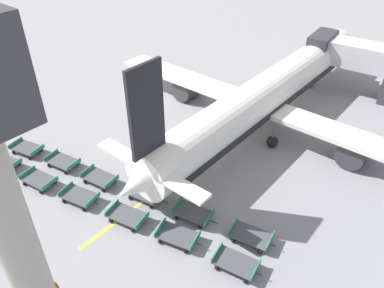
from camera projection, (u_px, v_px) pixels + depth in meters
The scene contains 15 objects.
ground_plane at pixel (164, 97), 45.85m from camera, with size 500.00×500.00×0.00m, color gray.
airplane at pixel (265, 96), 38.85m from camera, with size 37.91×40.66×12.49m.
baggage_dolly_row_near_col_a at pixel (4, 162), 34.44m from camera, with size 3.77×2.36×0.92m.
baggage_dolly_row_near_col_b at pixel (39, 180), 32.43m from camera, with size 3.76×2.21×0.92m.
baggage_dolly_row_near_col_c at pixel (79, 196), 30.74m from camera, with size 3.78×2.37×0.92m.
baggage_dolly_row_near_col_d at pixel (127, 216), 28.95m from camera, with size 3.77×2.35×0.92m.
baggage_dolly_row_near_col_e at pixel (178, 236), 27.32m from camera, with size 3.78×2.47×0.92m.
baggage_dolly_row_near_col_f at pixel (236, 263), 25.38m from camera, with size 3.77×2.26×0.92m.
baggage_dolly_row_mid_a_col_a at pixel (27, 148), 36.25m from camera, with size 3.78×2.43×0.92m.
baggage_dolly_row_mid_a_col_b at pixel (63, 162), 34.53m from camera, with size 3.77×2.26×0.92m.
baggage_dolly_row_mid_a_col_c at pixel (100, 178), 32.63m from camera, with size 3.76×2.20×0.92m.
baggage_dolly_row_mid_a_col_d at pixel (146, 194), 31.00m from camera, with size 3.77×2.27×0.92m.
baggage_dolly_row_mid_a_col_e at pixel (193, 213), 29.18m from camera, with size 3.77×2.30×0.92m.
baggage_dolly_row_mid_a_col_f at pixel (251, 236), 27.31m from camera, with size 3.77×2.29×0.92m.
stand_guidance_stripe at pixel (204, 155), 36.16m from camera, with size 0.35×29.29×0.01m.
Camera 1 is at (28.67, -29.22, 21.73)m, focal length 35.00 mm.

